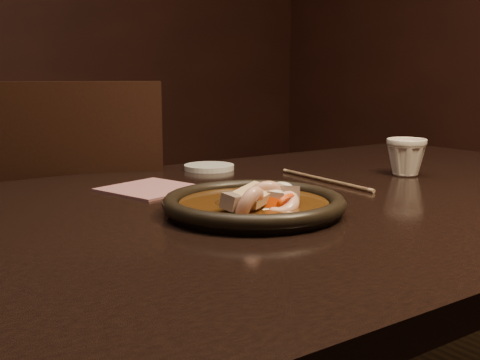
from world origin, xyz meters
TOP-DOWN VIEW (x-y plane):
  - table at (0.00, 0.00)m, footprint 1.60×0.90m
  - chair at (-0.19, 0.60)m, footprint 0.58×0.58m
  - plate at (-0.13, -0.05)m, footprint 0.28×0.28m
  - stirfry at (-0.12, -0.06)m, footprint 0.18×0.15m
  - soy_dish at (-0.03, -0.06)m, footprint 0.10×0.10m
  - saucer_right at (0.04, 0.34)m, footprint 0.11×0.11m
  - tea_cup at (0.34, 0.04)m, footprint 0.09×0.08m
  - chopsticks at (0.15, 0.08)m, footprint 0.02×0.27m
  - napkin at (-0.17, 0.21)m, footprint 0.19×0.19m

SIDE VIEW (x-z plane):
  - chair at x=-0.19m, z-range 0.04..0.99m
  - table at x=0.00m, z-range 0.30..1.05m
  - napkin at x=-0.17m, z-range 0.75..0.75m
  - chopsticks at x=0.15m, z-range 0.75..0.76m
  - saucer_right at x=0.04m, z-range 0.75..0.76m
  - soy_dish at x=-0.03m, z-range 0.75..0.76m
  - plate at x=-0.13m, z-range 0.75..0.78m
  - stirfry at x=-0.12m, z-range 0.74..0.80m
  - tea_cup at x=0.34m, z-range 0.75..0.83m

